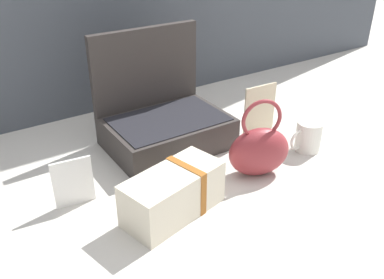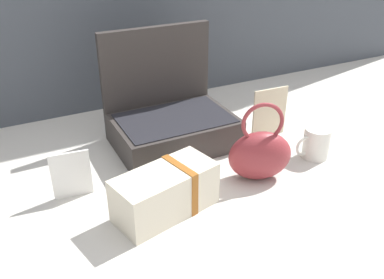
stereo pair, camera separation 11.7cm
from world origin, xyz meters
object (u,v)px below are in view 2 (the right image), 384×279
teal_pouch_handbag (260,154)px  coffee_mug (316,143)px  cream_toiletry_bag (166,192)px  open_suitcase (170,119)px  info_card_left (71,175)px  poster_card_right (270,113)px

teal_pouch_handbag → coffee_mug: teal_pouch_handbag is taller
teal_pouch_handbag → cream_toiletry_bag: 0.30m
open_suitcase → teal_pouch_handbag: size_ratio=1.60×
open_suitcase → coffee_mug: size_ratio=3.14×
coffee_mug → info_card_left: size_ratio=0.89×
coffee_mug → cream_toiletry_bag: bearing=-175.4°
open_suitcase → coffee_mug: open_suitcase is taller
teal_pouch_handbag → info_card_left: bearing=163.1°
open_suitcase → cream_toiletry_bag: size_ratio=1.33×
open_suitcase → cream_toiletry_bag: bearing=-115.5°
teal_pouch_handbag → info_card_left: (-0.50, 0.15, -0.01)m
cream_toiletry_bag → coffee_mug: bearing=4.6°
cream_toiletry_bag → teal_pouch_handbag: bearing=4.3°
coffee_mug → poster_card_right: (-0.05, 0.18, 0.04)m
teal_pouch_handbag → coffee_mug: (0.22, 0.02, -0.03)m
open_suitcase → coffee_mug: (0.36, -0.29, -0.03)m
teal_pouch_handbag → open_suitcase: bearing=113.7°
poster_card_right → info_card_left: bearing=-172.9°
open_suitcase → poster_card_right: bearing=-19.1°
cream_toiletry_bag → info_card_left: (-0.20, 0.17, 0.01)m
open_suitcase → poster_card_right: size_ratio=2.20×
open_suitcase → cream_toiletry_bag: (-0.16, -0.33, -0.02)m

